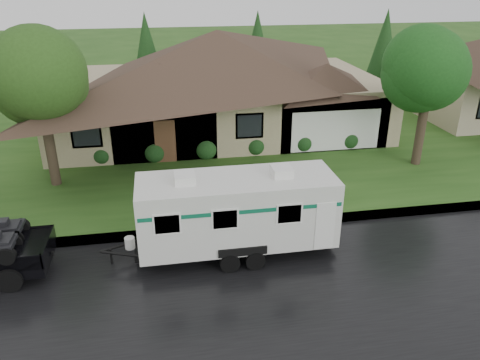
{
  "coord_description": "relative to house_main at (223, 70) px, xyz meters",
  "views": [
    {
      "loc": [
        -1.36,
        -12.6,
        8.74
      ],
      "look_at": [
        1.2,
        2.0,
        2.07
      ],
      "focal_mm": 35.0,
      "sensor_mm": 36.0,
      "label": 1
    }
  ],
  "objects": [
    {
      "name": "ground",
      "position": [
        -2.29,
        -13.84,
        -3.59
      ],
      "size": [
        140.0,
        140.0,
        0.0
      ],
      "primitive_type": "plane",
      "color": "#264D18",
      "rests_on": "ground"
    },
    {
      "name": "tree_right_green",
      "position": [
        8.4,
        -7.15,
        0.96
      ],
      "size": [
        3.83,
        3.83,
        6.34
      ],
      "color": "#382B1E",
      "rests_on": "lawn"
    },
    {
      "name": "tree_left_green",
      "position": [
        -8.39,
        -6.62,
        1.06
      ],
      "size": [
        3.92,
        3.92,
        6.49
      ],
      "color": "#382B1E",
      "rests_on": "lawn"
    },
    {
      "name": "road",
      "position": [
        -2.29,
        -15.84,
        -3.59
      ],
      "size": [
        140.0,
        8.0,
        0.01
      ],
      "primitive_type": "cube",
      "color": "black",
      "rests_on": "ground"
    },
    {
      "name": "travel_trailer",
      "position": [
        -1.43,
        -13.14,
        -1.99
      ],
      "size": [
        6.72,
        2.36,
        3.02
      ],
      "color": "silver",
      "rests_on": "ground"
    },
    {
      "name": "shrub_row",
      "position": [
        -0.29,
        -4.54,
        -2.94
      ],
      "size": [
        13.6,
        1.0,
        1.0
      ],
      "color": "#143814",
      "rests_on": "lawn"
    },
    {
      "name": "curb",
      "position": [
        -2.29,
        -11.59,
        -3.52
      ],
      "size": [
        140.0,
        0.5,
        0.15
      ],
      "primitive_type": "cube",
      "color": "gray",
      "rests_on": "ground"
    },
    {
      "name": "house_main",
      "position": [
        0.0,
        0.0,
        0.0
      ],
      "size": [
        19.44,
        10.8,
        6.9
      ],
      "color": "tan",
      "rests_on": "lawn"
    },
    {
      "name": "lawn",
      "position": [
        -2.29,
        1.16,
        -3.52
      ],
      "size": [
        140.0,
        26.0,
        0.15
      ],
      "primitive_type": "cube",
      "color": "#264D18",
      "rests_on": "ground"
    }
  ]
}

